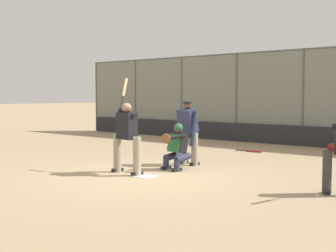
{
  "coord_description": "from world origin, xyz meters",
  "views": [
    {
      "loc": [
        -6.91,
        7.44,
        1.77
      ],
      "look_at": [
        0.16,
        -1.0,
        1.05
      ],
      "focal_mm": 50.0,
      "sensor_mm": 36.0,
      "label": 1
    }
  ],
  "objects_px": {
    "catcher_behind_plate": "(176,146)",
    "spare_bat_by_padding": "(252,151)",
    "batter_at_plate": "(127,135)",
    "umpire_home": "(188,131)"
  },
  "relations": [
    {
      "from": "catcher_behind_plate",
      "to": "spare_bat_by_padding",
      "type": "distance_m",
      "value": 4.27
    },
    {
      "from": "spare_bat_by_padding",
      "to": "catcher_behind_plate",
      "type": "bearing_deg",
      "value": -93.08
    },
    {
      "from": "batter_at_plate",
      "to": "spare_bat_by_padding",
      "type": "bearing_deg",
      "value": -84.77
    },
    {
      "from": "catcher_behind_plate",
      "to": "batter_at_plate",
      "type": "bearing_deg",
      "value": 73.83
    },
    {
      "from": "batter_at_plate",
      "to": "umpire_home",
      "type": "distance_m",
      "value": 1.97
    },
    {
      "from": "batter_at_plate",
      "to": "catcher_behind_plate",
      "type": "distance_m",
      "value": 1.28
    },
    {
      "from": "catcher_behind_plate",
      "to": "spare_bat_by_padding",
      "type": "bearing_deg",
      "value": -76.94
    },
    {
      "from": "catcher_behind_plate",
      "to": "spare_bat_by_padding",
      "type": "height_order",
      "value": "catcher_behind_plate"
    },
    {
      "from": "batter_at_plate",
      "to": "spare_bat_by_padding",
      "type": "distance_m",
      "value": 5.43
    },
    {
      "from": "catcher_behind_plate",
      "to": "spare_bat_by_padding",
      "type": "xyz_separation_m",
      "value": [
        0.36,
        -4.22,
        -0.54
      ]
    }
  ]
}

